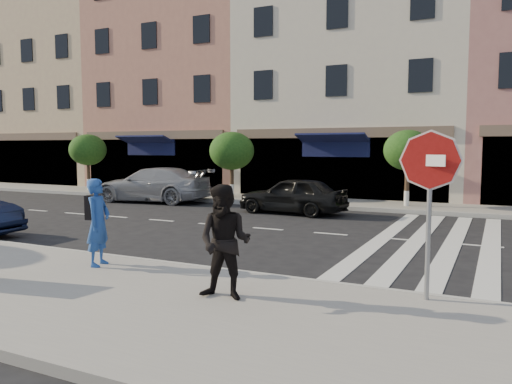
% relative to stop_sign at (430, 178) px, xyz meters
% --- Properties ---
extents(ground, '(120.00, 120.00, 0.00)m').
position_rel_stop_sign_xyz_m(ground, '(-5.38, 1.81, -2.04)').
color(ground, black).
rests_on(ground, ground).
extents(sidewalk_near, '(60.00, 4.50, 0.15)m').
position_rel_stop_sign_xyz_m(sidewalk_near, '(-5.38, -1.94, -1.97)').
color(sidewalk_near, gray).
rests_on(sidewalk_near, ground).
extents(sidewalk_far, '(60.00, 3.00, 0.15)m').
position_rel_stop_sign_xyz_m(sidewalk_far, '(-5.38, 12.81, -1.97)').
color(sidewalk_far, gray).
rests_on(sidewalk_far, ground).
extents(building_west_far, '(12.00, 9.00, 12.00)m').
position_rel_stop_sign_xyz_m(building_west_far, '(-27.38, 18.81, 3.96)').
color(building_west_far, '#D8B98A').
rests_on(building_west_far, ground).
extents(building_west_mid, '(10.00, 9.00, 14.00)m').
position_rel_stop_sign_xyz_m(building_west_mid, '(-16.38, 18.81, 4.96)').
color(building_west_mid, tan).
rests_on(building_west_mid, ground).
extents(building_centre, '(11.00, 9.00, 11.00)m').
position_rel_stop_sign_xyz_m(building_centre, '(-5.88, 18.81, 3.46)').
color(building_centre, beige).
rests_on(building_centre, ground).
extents(street_tree_wa, '(2.00, 2.00, 3.05)m').
position_rel_stop_sign_xyz_m(street_tree_wa, '(-19.38, 12.61, 0.29)').
color(street_tree_wa, '#473323').
rests_on(street_tree_wa, sidewalk_far).
extents(street_tree_wb, '(2.10, 2.10, 3.06)m').
position_rel_stop_sign_xyz_m(street_tree_wb, '(-10.38, 12.61, 0.26)').
color(street_tree_wb, '#473323').
rests_on(street_tree_wb, sidewalk_far).
extents(street_tree_c, '(1.90, 1.90, 3.04)m').
position_rel_stop_sign_xyz_m(street_tree_c, '(-2.38, 12.61, 0.31)').
color(street_tree_c, '#473323').
rests_on(street_tree_c, sidewalk_far).
extents(stop_sign, '(0.87, 0.37, 2.62)m').
position_rel_stop_sign_xyz_m(stop_sign, '(0.00, 0.00, 0.00)').
color(stop_sign, gray).
rests_on(stop_sign, sidewalk_near).
extents(photographer, '(0.56, 0.72, 1.74)m').
position_rel_stop_sign_xyz_m(photographer, '(-6.16, -0.51, -1.03)').
color(photographer, '#214797').
rests_on(photographer, sidewalk_near).
extents(walker, '(0.94, 0.78, 1.78)m').
position_rel_stop_sign_xyz_m(walker, '(-2.82, -1.32, -1.00)').
color(walker, black).
rests_on(walker, sidewalk_near).
extents(car_far_left, '(5.64, 2.77, 1.58)m').
position_rel_stop_sign_xyz_m(car_far_left, '(-13.24, 10.30, -1.26)').
color(car_far_left, '#96969B').
rests_on(car_far_left, ground).
extents(car_far_mid, '(4.18, 1.92, 1.39)m').
position_rel_stop_sign_xyz_m(car_far_mid, '(-6.02, 9.41, -1.35)').
color(car_far_mid, black).
rests_on(car_far_mid, ground).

